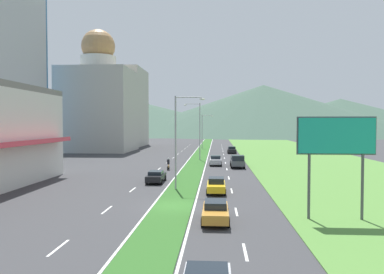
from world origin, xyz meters
TOP-DOWN VIEW (x-y plane):
  - ground_plane at (0.00, 0.00)m, footprint 600.00×600.00m
  - grass_median at (0.00, 60.00)m, footprint 3.20×240.00m
  - grass_verge_right at (20.60, 60.00)m, footprint 24.00×240.00m
  - lane_dash_left_1 at (-5.10, -10.83)m, footprint 0.16×2.80m
  - lane_dash_left_2 at (-5.10, -1.66)m, footprint 0.16×2.80m
  - lane_dash_left_3 at (-5.10, 7.51)m, footprint 0.16×2.80m
  - lane_dash_left_4 at (-5.10, 16.68)m, footprint 0.16×2.80m
  - lane_dash_left_5 at (-5.10, 25.85)m, footprint 0.16×2.80m
  - lane_dash_left_6 at (-5.10, 35.02)m, footprint 0.16×2.80m
  - lane_dash_left_7 at (-5.10, 44.19)m, footprint 0.16×2.80m
  - lane_dash_left_8 at (-5.10, 53.36)m, footprint 0.16×2.80m
  - lane_dash_left_9 at (-5.10, 62.53)m, footprint 0.16×2.80m
  - lane_dash_left_10 at (-5.10, 71.70)m, footprint 0.16×2.80m
  - lane_dash_left_11 at (-5.10, 80.87)m, footprint 0.16×2.80m
  - lane_dash_left_12 at (-5.10, 90.04)m, footprint 0.16×2.80m
  - lane_dash_right_1 at (5.10, -10.83)m, footprint 0.16×2.80m
  - lane_dash_right_2 at (5.10, -1.66)m, footprint 0.16×2.80m
  - lane_dash_right_3 at (5.10, 7.51)m, footprint 0.16×2.80m
  - lane_dash_right_4 at (5.10, 16.68)m, footprint 0.16×2.80m
  - lane_dash_right_5 at (5.10, 25.85)m, footprint 0.16×2.80m
  - lane_dash_right_6 at (5.10, 35.02)m, footprint 0.16×2.80m
  - lane_dash_right_7 at (5.10, 44.19)m, footprint 0.16×2.80m
  - lane_dash_right_8 at (5.10, 53.36)m, footprint 0.16×2.80m
  - lane_dash_right_9 at (5.10, 62.53)m, footprint 0.16×2.80m
  - lane_dash_right_10 at (5.10, 71.70)m, footprint 0.16×2.80m
  - lane_dash_right_11 at (5.10, 80.87)m, footprint 0.16×2.80m
  - lane_dash_right_12 at (5.10, 90.04)m, footprint 0.16×2.80m
  - edge_line_median_left at (-1.75, 60.00)m, footprint 0.16×240.00m
  - edge_line_median_right at (1.75, 60.00)m, footprint 0.16×240.00m
  - domed_building at (-25.78, 61.81)m, footprint 16.56×16.56m
  - midrise_colored at (-27.51, 83.00)m, footprint 17.64×17.64m
  - hill_far_left at (-61.08, 234.60)m, footprint 199.23×199.23m
  - hill_far_center at (34.64, 225.04)m, footprint 195.14×195.14m
  - hill_far_right at (107.82, 296.73)m, footprint 191.36×191.36m
  - street_lamp_near at (-0.34, 7.97)m, footprint 3.14×0.42m
  - street_lamp_mid at (0.13, 39.45)m, footprint 3.05×0.44m
  - street_lamp_far at (-0.03, 70.97)m, footprint 3.03×0.35m
  - billboard_roadside at (11.97, -3.71)m, footprint 5.48×0.28m
  - car_0 at (3.41, 30.96)m, footprint 1.97×4.16m
  - car_1 at (-3.45, 12.48)m, footprint 1.92×4.70m
  - car_2 at (3.50, -4.65)m, footprint 1.90×4.68m
  - car_4 at (3.53, 6.31)m, footprint 1.89×4.38m
  - car_5 at (7.04, 56.37)m, footprint 2.01×4.41m
  - pickup_truck_0 at (6.80, 28.12)m, footprint 2.18×5.40m
  - motorcycle_rider at (-3.56, 24.49)m, footprint 0.36×2.00m

SIDE VIEW (x-z plane):
  - ground_plane at x=0.00m, z-range 0.00..0.00m
  - lane_dash_left_1 at x=-5.10m, z-range 0.00..0.01m
  - lane_dash_left_2 at x=-5.10m, z-range 0.00..0.01m
  - lane_dash_left_3 at x=-5.10m, z-range 0.00..0.01m
  - lane_dash_left_4 at x=-5.10m, z-range 0.00..0.01m
  - lane_dash_left_5 at x=-5.10m, z-range 0.00..0.01m
  - lane_dash_left_6 at x=-5.10m, z-range 0.00..0.01m
  - lane_dash_left_7 at x=-5.10m, z-range 0.00..0.01m
  - lane_dash_left_8 at x=-5.10m, z-range 0.00..0.01m
  - lane_dash_left_9 at x=-5.10m, z-range 0.00..0.01m
  - lane_dash_left_10 at x=-5.10m, z-range 0.00..0.01m
  - lane_dash_left_11 at x=-5.10m, z-range 0.00..0.01m
  - lane_dash_left_12 at x=-5.10m, z-range 0.00..0.01m
  - lane_dash_right_1 at x=5.10m, z-range 0.00..0.01m
  - lane_dash_right_2 at x=5.10m, z-range 0.00..0.01m
  - lane_dash_right_3 at x=5.10m, z-range 0.00..0.01m
  - lane_dash_right_4 at x=5.10m, z-range 0.00..0.01m
  - lane_dash_right_5 at x=5.10m, z-range 0.00..0.01m
  - lane_dash_right_6 at x=5.10m, z-range 0.00..0.01m
  - lane_dash_right_7 at x=5.10m, z-range 0.00..0.01m
  - lane_dash_right_8 at x=5.10m, z-range 0.00..0.01m
  - lane_dash_right_9 at x=5.10m, z-range 0.00..0.01m
  - lane_dash_right_10 at x=5.10m, z-range 0.00..0.01m
  - lane_dash_right_11 at x=5.10m, z-range 0.00..0.01m
  - lane_dash_right_12 at x=5.10m, z-range 0.00..0.01m
  - edge_line_median_left at x=-1.75m, z-range 0.00..0.01m
  - edge_line_median_right at x=1.75m, z-range 0.00..0.01m
  - grass_median at x=0.00m, z-range 0.00..0.06m
  - grass_verge_right at x=20.60m, z-range 0.00..0.06m
  - car_1 at x=-3.45m, z-range 0.04..1.40m
  - car_2 at x=3.50m, z-range 0.02..1.45m
  - motorcycle_rider at x=-3.56m, z-range -0.15..1.65m
  - car_4 at x=3.53m, z-range 0.01..1.51m
  - car_5 at x=7.04m, z-range 0.01..1.57m
  - car_0 at x=3.41m, z-range 0.01..1.59m
  - pickup_truck_0 at x=6.80m, z-range -0.02..1.98m
  - street_lamp_far at x=-0.03m, z-range 0.71..9.93m
  - street_lamp_near at x=-0.34m, z-range 0.73..10.42m
  - billboard_roadside at x=11.97m, z-range 1.94..9.28m
  - street_lamp_mid at x=0.13m, z-range 0.73..11.39m
  - midrise_colored at x=-27.51m, z-range 0.00..23.38m
  - domed_building at x=-25.78m, z-range -3.09..27.01m
  - hill_far_left at x=-61.08m, z-range 0.00..24.70m
  - hill_far_right at x=107.82m, z-range 0.00..27.88m
  - hill_far_center at x=34.64m, z-range 0.00..32.66m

